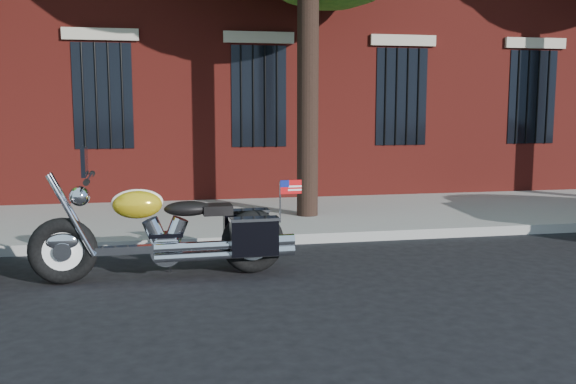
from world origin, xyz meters
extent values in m
plane|color=black|center=(0.00, 0.00, 0.00)|extent=(120.00, 120.00, 0.00)
cube|color=gray|center=(0.00, 1.38, 0.07)|extent=(40.00, 0.16, 0.15)
cube|color=gray|center=(0.00, 3.26, 0.07)|extent=(40.00, 3.60, 0.15)
cube|color=black|center=(0.00, 5.11, 2.20)|extent=(1.10, 0.14, 2.00)
cube|color=#B2A893|center=(0.00, 5.08, 3.35)|extent=(1.40, 0.20, 0.22)
cylinder|color=black|center=(0.00, 5.03, 2.20)|extent=(0.04, 0.04, 2.00)
cylinder|color=black|center=(0.50, 2.90, 2.50)|extent=(0.36, 0.36, 5.00)
torus|color=black|center=(-3.06, -0.26, 0.39)|extent=(0.77, 0.20, 0.77)
torus|color=black|center=(-0.89, -0.19, 0.39)|extent=(0.77, 0.20, 0.77)
cylinder|color=white|center=(-3.06, -0.26, 0.39)|extent=(0.58, 0.09, 0.57)
cylinder|color=white|center=(-0.89, -0.19, 0.39)|extent=(0.58, 0.09, 0.57)
ellipsoid|color=white|center=(-3.06, -0.26, 0.50)|extent=(0.41, 0.16, 0.22)
ellipsoid|color=gold|center=(-0.89, -0.19, 0.53)|extent=(0.41, 0.17, 0.22)
cube|color=white|center=(-1.97, -0.23, 0.37)|extent=(1.72, 0.17, 0.09)
cylinder|color=white|center=(-1.92, -0.22, 0.34)|extent=(0.37, 0.22, 0.37)
cylinder|color=white|center=(-1.34, -0.41, 0.36)|extent=(1.44, 0.15, 0.10)
ellipsoid|color=gold|center=(-2.23, -0.23, 0.89)|extent=(0.58, 0.35, 0.33)
ellipsoid|color=black|center=(-1.65, -0.22, 0.83)|extent=(0.57, 0.35, 0.18)
cube|color=black|center=(-0.93, 0.11, 0.52)|extent=(0.56, 0.20, 0.44)
cube|color=black|center=(-0.91, -0.49, 0.52)|extent=(0.56, 0.20, 0.44)
cylinder|color=white|center=(-2.74, -0.25, 1.22)|extent=(0.07, 0.90, 0.04)
sphere|color=white|center=(-2.86, -0.25, 1.01)|extent=(0.24, 0.24, 0.23)
cube|color=black|center=(-2.79, -0.25, 1.40)|extent=(0.06, 0.46, 0.32)
cube|color=red|center=(-0.49, -0.52, 1.09)|extent=(0.25, 0.03, 0.16)
camera|label=1|loc=(-1.95, -7.71, 2.02)|focal=40.00mm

